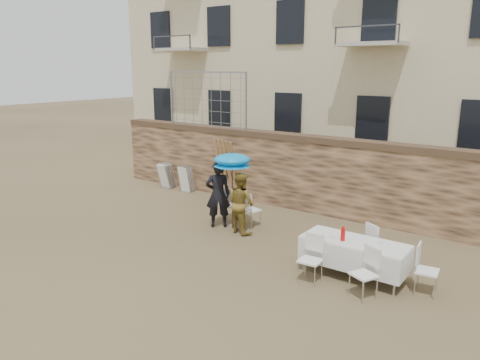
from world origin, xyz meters
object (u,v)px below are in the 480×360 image
Objects in this scene: chair_stack_left at (170,175)px; couple_chair_right at (252,209)px; table_chair_front_left at (310,259)px; table_chair_side at (427,270)px; chair_stack_right at (189,178)px; banquet_table at (355,243)px; soda_bottle at (343,235)px; umbrella at (232,162)px; woman_dress at (241,203)px; couple_chair_left at (231,205)px; table_chair_back at (378,245)px; table_chair_front_right at (364,273)px; man_suit at (218,194)px.

couple_chair_right is at bearing -20.21° from chair_stack_left.
table_chair_side is (2.00, 0.85, 0.00)m from table_chair_front_left.
couple_chair_right is 1.04× the size of chair_stack_right.
banquet_table is at bearing 172.19° from couple_chair_right.
table_chair_front_left is (-0.60, -0.75, -0.25)m from banquet_table.
table_chair_side is 9.16m from chair_stack_right.
chair_stack_left is (-7.96, 3.22, -0.45)m from soda_bottle.
umbrella is 1.99× the size of couple_chair_right.
woman_dress is 1.07m from umbrella.
soda_bottle reaches higher than couple_chair_left.
couple_chair_left is 4.37m from table_chair_back.
couple_chair_left is 5.09m from table_chair_front_right.
umbrella is 2.08× the size of chair_stack_left.
couple_chair_right is 5.00m from table_chair_side.
woman_dress reaches higher than table_chair_front_left.
table_chair_front_right is 1.04× the size of chair_stack_left.
soda_bottle is at bearing 92.12° from table_chair_side.
man_suit is 4.05m from soda_bottle.
couple_chair_left and table_chair_front_left have the same top height.
woman_dress is 0.82× the size of umbrella.
chair_stack_left is (-9.56, 2.97, -0.02)m from table_chair_side.
umbrella is at bearing 111.43° from couple_chair_left.
umbrella is 4.16m from table_chair_back.
table_chair_back is 7.80m from chair_stack_right.
couple_chair_left is 1.04× the size of chair_stack_left.
soda_bottle reaches higher than table_chair_side.
chair_stack_right is at bearing 178.74° from table_chair_front_right.
chair_stack_right is (-6.66, 3.82, -0.02)m from table_chair_front_left.
table_chair_side is (0.90, 0.85, 0.00)m from table_chair_front_right.
table_chair_front_left is (-0.40, -0.60, -0.43)m from soda_bottle.
woman_dress is at bearing -15.95° from umbrella.
woman_dress is 3.33m from soda_bottle.
banquet_table is 0.30m from soda_bottle.
man_suit is 4.36m from table_chair_back.
banquet_table is 7.89m from chair_stack_right.
table_chair_front_right is at bearing -23.82° from chair_stack_left.
couple_chair_right is 1.00× the size of table_chair_front_left.
chair_stack_left is 0.90m from chair_stack_right.
woman_dress is 3.61m from table_chair_back.
umbrella reaches higher than banquet_table.
man_suit is at bearing 169.25° from banquet_table.
umbrella is at bearing 149.28° from table_chair_front_left.
table_chair_front_right is (3.89, -1.54, -0.31)m from woman_dress.
couple_chair_right is at bearing 155.37° from soda_bottle.
chair_stack_left is (-4.72, 1.74, -0.02)m from couple_chair_right.
chair_stack_right is (-3.87, 2.29, -0.33)m from woman_dress.
soda_bottle is 1.11m from table_chair_back.
umbrella is 7.35× the size of soda_bottle.
couple_chair_right and table_chair_front_left have the same top height.
soda_bottle is at bearing 139.13° from couple_chair_left.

